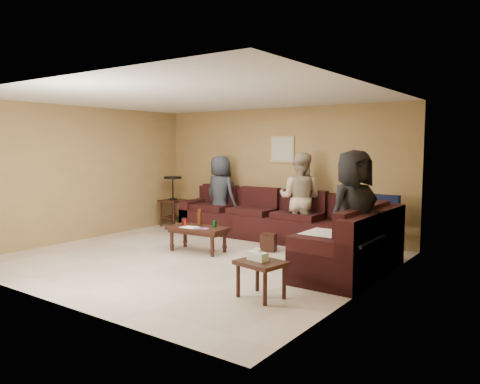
{
  "coord_description": "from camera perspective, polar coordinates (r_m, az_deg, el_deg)",
  "views": [
    {
      "loc": [
        4.76,
        -5.45,
        1.77
      ],
      "look_at": [
        0.25,
        0.85,
        1.0
      ],
      "focal_mm": 35.0,
      "sensor_mm": 36.0,
      "label": 1
    }
  ],
  "objects": [
    {
      "name": "coffee_table",
      "position": [
        7.87,
        -5.16,
        -4.68
      ],
      "size": [
        1.04,
        0.59,
        0.7
      ],
      "rotation": [
        0.0,
        0.0,
        0.09
      ],
      "color": "black",
      "rests_on": "ground"
    },
    {
      "name": "sectional_sofa",
      "position": [
        8.14,
        5.99,
        -4.58
      ],
      "size": [
        4.65,
        2.9,
        0.97
      ],
      "color": "black",
      "rests_on": "ground"
    },
    {
      "name": "person_right",
      "position": [
        6.39,
        13.65,
        -2.7
      ],
      "size": [
        0.78,
        0.97,
        1.72
      ],
      "primitive_type": "imported",
      "rotation": [
        0.0,
        0.0,
        1.25
      ],
      "color": "black",
      "rests_on": "ground"
    },
    {
      "name": "person_left",
      "position": [
        9.59,
        -2.4,
        -0.23
      ],
      "size": [
        0.83,
        0.61,
        1.57
      ],
      "primitive_type": "imported",
      "rotation": [
        0.0,
        0.0,
        2.99
      ],
      "color": "#2A303B",
      "rests_on": "ground"
    },
    {
      "name": "side_table_right",
      "position": [
        5.49,
        2.51,
        -8.96
      ],
      "size": [
        0.6,
        0.52,
        0.58
      ],
      "rotation": [
        0.0,
        0.0,
        -0.17
      ],
      "color": "black",
      "rests_on": "ground"
    },
    {
      "name": "wall_art",
      "position": [
        9.2,
        5.17,
        5.22
      ],
      "size": [
        0.52,
        0.04,
        0.52
      ],
      "color": "tan",
      "rests_on": "ground"
    },
    {
      "name": "room",
      "position": [
        7.24,
        -5.55,
        4.79
      ],
      "size": [
        5.6,
        5.5,
        2.5
      ],
      "color": "beige",
      "rests_on": "ground"
    },
    {
      "name": "person_middle",
      "position": [
        8.49,
        7.33,
        -0.76
      ],
      "size": [
        0.9,
        0.75,
        1.65
      ],
      "primitive_type": "imported",
      "rotation": [
        0.0,
        0.0,
        3.32
      ],
      "color": "tan",
      "rests_on": "ground"
    },
    {
      "name": "waste_bin",
      "position": [
        7.93,
        3.51,
        -6.15
      ],
      "size": [
        0.31,
        0.31,
        0.29
      ],
      "primitive_type": "cube",
      "rotation": [
        0.0,
        0.0,
        0.32
      ],
      "color": "black",
      "rests_on": "ground"
    },
    {
      "name": "end_table_left",
      "position": [
        10.39,
        -8.16,
        -0.99
      ],
      "size": [
        0.49,
        0.49,
        1.1
      ],
      "rotation": [
        0.0,
        0.0,
        0.02
      ],
      "color": "black",
      "rests_on": "ground"
    }
  ]
}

